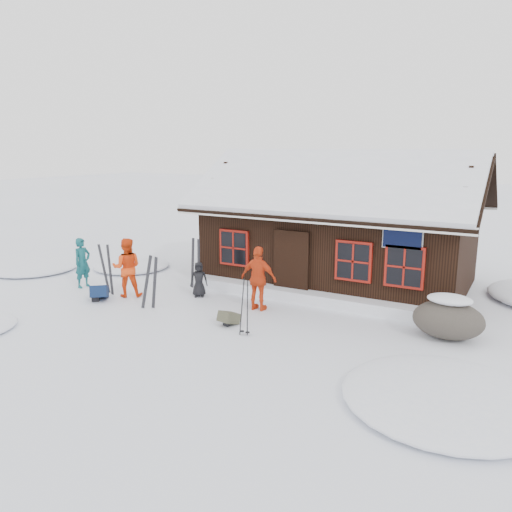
# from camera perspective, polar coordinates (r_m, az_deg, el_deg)

# --- Properties ---
(ground) EXTENTS (120.00, 120.00, 0.00)m
(ground) POSITION_cam_1_polar(r_m,az_deg,el_deg) (13.54, -3.93, -6.89)
(ground) COLOR white
(ground) RESTS_ON ground
(mountain_hut) EXTENTS (8.90, 6.09, 4.42)m
(mountain_hut) POSITION_cam_1_polar(r_m,az_deg,el_deg) (16.85, 9.66, 2.32)
(mountain_hut) COLOR black
(mountain_hut) RESTS_ON ground
(snow_drift) EXTENTS (7.60, 0.60, 0.35)m
(snow_drift) POSITION_cam_1_polar(r_m,az_deg,el_deg) (14.70, 5.83, -4.65)
(snow_drift) COLOR white
(snow_drift) RESTS_ON ground
(snow_mounds) EXTENTS (20.60, 13.20, 0.48)m
(snow_mounds) POSITION_cam_1_polar(r_m,az_deg,el_deg) (14.35, 5.75, -5.80)
(snow_mounds) COLOR white
(snow_mounds) RESTS_ON ground
(skier_teal) EXTENTS (0.43, 0.61, 1.62)m
(skier_teal) POSITION_cam_1_polar(r_m,az_deg,el_deg) (17.02, -19.21, -0.73)
(skier_teal) COLOR #125156
(skier_teal) RESTS_ON ground
(skier_orange_left) EXTENTS (1.11, 1.06, 1.80)m
(skier_orange_left) POSITION_cam_1_polar(r_m,az_deg,el_deg) (15.56, -14.55, -1.28)
(skier_orange_left) COLOR #F24211
(skier_orange_left) RESTS_ON ground
(skier_orange_right) EXTENTS (1.07, 0.47, 1.80)m
(skier_orange_right) POSITION_cam_1_polar(r_m,az_deg,el_deg) (13.77, 0.32, -2.61)
(skier_orange_right) COLOR red
(skier_orange_right) RESTS_ON ground
(skier_crouched) EXTENTS (0.63, 0.57, 1.07)m
(skier_crouched) POSITION_cam_1_polar(r_m,az_deg,el_deg) (15.21, -6.55, -2.67)
(skier_crouched) COLOR black
(skier_crouched) RESTS_ON ground
(boulder) EXTENTS (1.64, 1.23, 0.96)m
(boulder) POSITION_cam_1_polar(r_m,az_deg,el_deg) (12.71, 21.12, -6.68)
(boulder) COLOR #4C453C
(boulder) RESTS_ON ground
(ski_pair_left) EXTENTS (0.61, 0.20, 1.58)m
(ski_pair_left) POSITION_cam_1_polar(r_m,az_deg,el_deg) (14.24, -11.96, -3.03)
(ski_pair_left) COLOR black
(ski_pair_left) RESTS_ON ground
(ski_pair_mid) EXTENTS (0.57, 0.15, 1.59)m
(ski_pair_mid) POSITION_cam_1_polar(r_m,az_deg,el_deg) (16.10, -16.66, -1.51)
(ski_pair_mid) COLOR black
(ski_pair_mid) RESTS_ON ground
(ski_pair_right) EXTENTS (0.45, 0.13, 1.69)m
(ski_pair_right) POSITION_cam_1_polar(r_m,az_deg,el_deg) (16.05, -6.91, -0.95)
(ski_pair_right) COLOR black
(ski_pair_right) RESTS_ON ground
(ski_poles) EXTENTS (0.26, 0.13, 1.43)m
(ski_poles) POSITION_cam_1_polar(r_m,az_deg,el_deg) (12.00, -1.31, -5.99)
(ski_poles) COLOR black
(ski_poles) RESTS_ON ground
(backpack_blue) EXTENTS (0.77, 0.79, 0.34)m
(backpack_blue) POSITION_cam_1_polar(r_m,az_deg,el_deg) (15.56, -17.45, -4.22)
(backpack_blue) COLOR #0F2043
(backpack_blue) RESTS_ON ground
(backpack_olive) EXTENTS (0.46, 0.56, 0.27)m
(backpack_olive) POSITION_cam_1_polar(r_m,az_deg,el_deg) (12.84, -3.11, -7.32)
(backpack_olive) COLOR #454431
(backpack_olive) RESTS_ON ground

